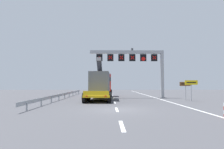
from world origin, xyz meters
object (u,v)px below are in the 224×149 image
at_px(exit_sign_yellow, 191,85).
at_px(tourist_info_sign_brown, 186,86).
at_px(heavy_haul_truck_yellow, 101,84).
at_px(overhead_lane_gantry, 136,60).

distance_m(exit_sign_yellow, tourist_info_sign_brown, 1.95).
height_order(heavy_haul_truck_yellow, tourist_info_sign_brown, heavy_haul_truck_yellow).
distance_m(heavy_haul_truck_yellow, tourist_info_sign_brown, 11.39).
height_order(overhead_lane_gantry, heavy_haul_truck_yellow, overhead_lane_gantry).
bearing_deg(overhead_lane_gantry, heavy_haul_truck_yellow, -179.03).
bearing_deg(exit_sign_yellow, overhead_lane_gantry, 136.70).
bearing_deg(heavy_haul_truck_yellow, exit_sign_yellow, -26.36).
relative_size(overhead_lane_gantry, heavy_haul_truck_yellow, 0.77).
bearing_deg(heavy_haul_truck_yellow, tourist_info_sign_brown, -17.35).
distance_m(overhead_lane_gantry, heavy_haul_truck_yellow, 6.18).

